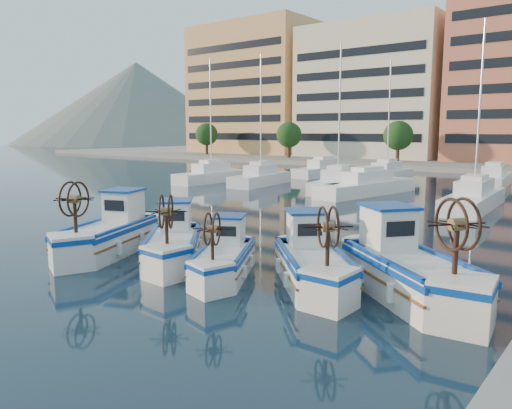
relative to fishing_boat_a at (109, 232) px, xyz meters
name	(u,v)px	position (x,y,z in m)	size (l,w,h in m)	color
ground	(181,265)	(3.62, 0.47, -0.86)	(300.00, 300.00, 0.00)	#183040
hill_west	(139,143)	(-136.38, 110.47, -0.86)	(180.00, 180.00, 60.00)	slate
yacht_marina	(403,183)	(0.66, 28.68, -0.33)	(41.48, 23.76, 11.50)	white
fishing_boat_a	(109,232)	(0.00, 0.00, 0.00)	(3.68, 5.16, 3.11)	white
fishing_boat_b	(174,242)	(3.06, 0.64, -0.08)	(4.20, 4.42, 2.80)	white
fishing_boat_c	(224,256)	(5.76, 0.46, -0.18)	(3.25, 4.04, 2.45)	white
fishing_boat_d	(312,261)	(8.60, 1.47, -0.07)	(4.35, 4.40, 2.84)	white
fishing_boat_e	(407,267)	(11.41, 2.22, 0.04)	(5.22, 4.76, 3.26)	white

